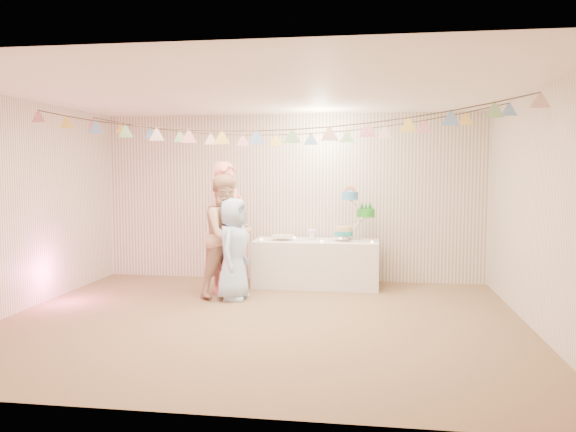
# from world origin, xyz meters

# --- Properties ---
(floor) EXTENTS (6.00, 6.00, 0.00)m
(floor) POSITION_xyz_m (0.00, 0.00, 0.00)
(floor) COLOR brown
(floor) RESTS_ON ground
(ceiling) EXTENTS (6.00, 6.00, 0.00)m
(ceiling) POSITION_xyz_m (0.00, 0.00, 2.60)
(ceiling) COLOR white
(ceiling) RESTS_ON ground
(back_wall) EXTENTS (6.00, 6.00, 0.00)m
(back_wall) POSITION_xyz_m (0.00, 2.50, 1.30)
(back_wall) COLOR white
(back_wall) RESTS_ON ground
(front_wall) EXTENTS (6.00, 6.00, 0.00)m
(front_wall) POSITION_xyz_m (0.00, -2.50, 1.30)
(front_wall) COLOR white
(front_wall) RESTS_ON ground
(left_wall) EXTENTS (5.00, 5.00, 0.00)m
(left_wall) POSITION_xyz_m (-3.00, 0.00, 1.30)
(left_wall) COLOR white
(left_wall) RESTS_ON ground
(right_wall) EXTENTS (5.00, 5.00, 0.00)m
(right_wall) POSITION_xyz_m (3.00, 0.00, 1.30)
(right_wall) COLOR white
(right_wall) RESTS_ON ground
(table) EXTENTS (1.84, 0.74, 0.69)m
(table) POSITION_xyz_m (0.44, 2.02, 0.35)
(table) COLOR silver
(table) RESTS_ON floor
(cake_stand) EXTENTS (0.67, 0.39, 0.75)m
(cake_stand) POSITION_xyz_m (0.99, 2.07, 1.12)
(cake_stand) COLOR silver
(cake_stand) RESTS_ON table
(cake_bottom) EXTENTS (0.31, 0.31, 0.15)m
(cake_bottom) POSITION_xyz_m (0.84, 2.01, 0.84)
(cake_bottom) COLOR teal
(cake_bottom) RESTS_ON cake_stand
(cake_middle) EXTENTS (0.27, 0.27, 0.22)m
(cake_middle) POSITION_xyz_m (1.17, 2.16, 1.11)
(cake_middle) COLOR #1F911F
(cake_middle) RESTS_ON cake_stand
(cake_top_tier) EXTENTS (0.25, 0.25, 0.19)m
(cake_top_tier) POSITION_xyz_m (0.93, 2.04, 1.38)
(cake_top_tier) COLOR #3E92C3
(cake_top_tier) RESTS_ON cake_stand
(platter) EXTENTS (0.33, 0.33, 0.02)m
(platter) POSITION_xyz_m (-0.05, 1.97, 0.76)
(platter) COLOR white
(platter) RESTS_ON table
(posy) EXTENTS (0.15, 0.15, 0.17)m
(posy) POSITION_xyz_m (0.37, 2.07, 0.83)
(posy) COLOR white
(posy) RESTS_ON table
(person_adult_a) EXTENTS (0.74, 0.81, 1.86)m
(person_adult_a) POSITION_xyz_m (-0.77, 1.48, 0.93)
(person_adult_a) COLOR #E88079
(person_adult_a) RESTS_ON floor
(person_adult_b) EXTENTS (0.99, 1.03, 1.67)m
(person_adult_b) POSITION_xyz_m (-0.69, 1.18, 0.83)
(person_adult_b) COLOR tan
(person_adult_b) RESTS_ON floor
(person_child) EXTENTS (0.49, 0.70, 1.36)m
(person_child) POSITION_xyz_m (-0.57, 1.01, 0.68)
(person_child) COLOR #A9CCEF
(person_child) RESTS_ON floor
(bunting_back) EXTENTS (5.60, 1.10, 0.40)m
(bunting_back) POSITION_xyz_m (0.00, 1.10, 2.35)
(bunting_back) COLOR pink
(bunting_back) RESTS_ON ceiling
(bunting_front) EXTENTS (5.60, 0.90, 0.36)m
(bunting_front) POSITION_xyz_m (0.00, -0.20, 2.32)
(bunting_front) COLOR #72A5E5
(bunting_front) RESTS_ON ceiling
(tealight_0) EXTENTS (0.04, 0.04, 0.03)m
(tealight_0) POSITION_xyz_m (-0.36, 1.87, 0.71)
(tealight_0) COLOR #FFD88C
(tealight_0) RESTS_ON table
(tealight_1) EXTENTS (0.04, 0.04, 0.03)m
(tealight_1) POSITION_xyz_m (0.09, 2.20, 0.71)
(tealight_1) COLOR #FFD88C
(tealight_1) RESTS_ON table
(tealight_2) EXTENTS (0.04, 0.04, 0.03)m
(tealight_2) POSITION_xyz_m (0.54, 1.80, 0.71)
(tealight_2) COLOR #FFD88C
(tealight_2) RESTS_ON table
(tealight_3) EXTENTS (0.04, 0.04, 0.03)m
(tealight_3) POSITION_xyz_m (0.79, 2.24, 0.71)
(tealight_3) COLOR #FFD88C
(tealight_3) RESTS_ON table
(tealight_4) EXTENTS (0.04, 0.04, 0.03)m
(tealight_4) POSITION_xyz_m (1.26, 1.84, 0.71)
(tealight_4) COLOR #FFD88C
(tealight_4) RESTS_ON table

